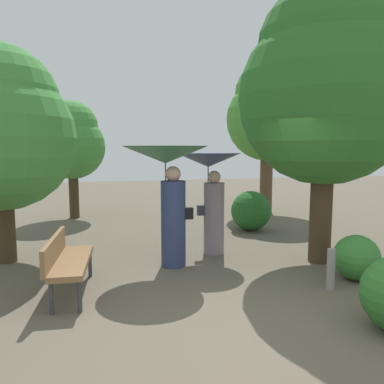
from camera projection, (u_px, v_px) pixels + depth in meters
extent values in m
plane|color=brown|center=(252.00, 325.00, 4.31)|extent=(40.00, 40.00, 0.00)
cylinder|color=navy|center=(173.00, 224.00, 6.43)|extent=(0.43, 0.43, 1.51)
sphere|color=tan|center=(173.00, 174.00, 6.33)|extent=(0.27, 0.27, 0.27)
cylinder|color=#333338|center=(166.00, 187.00, 6.34)|extent=(0.02, 0.02, 0.82)
cone|color=#33724C|center=(165.00, 155.00, 6.27)|extent=(1.48, 1.48, 0.30)
cube|color=black|center=(189.00, 213.00, 6.44)|extent=(0.14, 0.10, 0.20)
cylinder|color=gray|center=(214.00, 218.00, 7.21)|extent=(0.40, 0.40, 1.40)
sphere|color=tan|center=(214.00, 177.00, 7.12)|extent=(0.25, 0.25, 0.25)
cylinder|color=#333338|center=(208.00, 187.00, 7.13)|extent=(0.02, 0.02, 0.79)
cone|color=#38476B|center=(208.00, 160.00, 7.07)|extent=(1.26, 1.26, 0.27)
cube|color=#333342|center=(201.00, 210.00, 7.17)|extent=(0.14, 0.10, 0.20)
cylinder|color=#38383D|center=(80.00, 296.00, 4.63)|extent=(0.06, 0.06, 0.44)
cylinder|color=#38383D|center=(51.00, 297.00, 4.57)|extent=(0.06, 0.06, 0.44)
cylinder|color=#38383D|center=(90.00, 263.00, 5.94)|extent=(0.06, 0.06, 0.44)
cylinder|color=#38383D|center=(68.00, 264.00, 5.88)|extent=(0.06, 0.06, 0.44)
cube|color=olive|center=(72.00, 262.00, 5.22)|extent=(0.55, 1.53, 0.08)
cube|color=olive|center=(54.00, 249.00, 5.16)|extent=(0.17, 1.50, 0.35)
cylinder|color=#42301E|center=(4.00, 180.00, 6.55)|extent=(0.30, 0.30, 3.00)
sphere|color=#428C3D|center=(1.00, 138.00, 6.47)|extent=(2.58, 2.58, 2.58)
cylinder|color=brown|center=(267.00, 151.00, 11.68)|extent=(0.40, 0.40, 3.97)
sphere|color=#4C9338|center=(268.00, 119.00, 11.56)|extent=(2.60, 2.60, 2.60)
sphere|color=#4C9338|center=(268.00, 94.00, 11.47)|extent=(2.08, 2.08, 2.08)
cylinder|color=#42301E|center=(73.00, 171.00, 10.86)|extent=(0.28, 0.28, 2.83)
sphere|color=#428C3D|center=(72.00, 147.00, 10.77)|extent=(1.91, 1.91, 1.91)
sphere|color=#428C3D|center=(71.00, 127.00, 10.71)|extent=(1.53, 1.53, 1.53)
cylinder|color=#42301E|center=(323.00, 154.00, 6.53)|extent=(0.39, 0.39, 3.92)
sphere|color=#2D6B28|center=(326.00, 98.00, 6.41)|extent=(3.04, 3.04, 3.04)
sphere|color=#2D6B28|center=(328.00, 51.00, 6.32)|extent=(2.44, 2.44, 2.44)
sphere|color=#235B23|center=(251.00, 211.00, 9.28)|extent=(1.00, 1.00, 1.00)
sphere|color=#387F33|center=(356.00, 258.00, 5.78)|extent=(0.72, 0.72, 0.72)
cylinder|color=gray|center=(331.00, 269.00, 5.40)|extent=(0.12, 0.12, 0.60)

